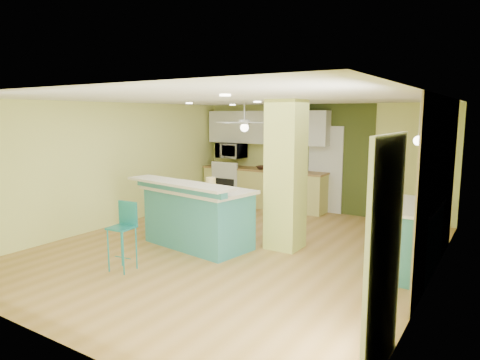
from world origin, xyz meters
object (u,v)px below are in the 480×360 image
at_px(side_counter, 412,238).
at_px(canister, 211,182).
at_px(bar_stool, 124,225).
at_px(fruit_bowl, 263,168).
at_px(peninsula, 197,215).

height_order(side_counter, canister, canister).
distance_m(bar_stool, side_counter, 4.17).
xyz_separation_m(bar_stool, side_counter, (3.56, 2.16, -0.18)).
bearing_deg(bar_stool, side_counter, 25.10).
distance_m(side_counter, canister, 3.34).
relative_size(bar_stool, side_counter, 0.66).
height_order(fruit_bowl, canister, canister).
relative_size(side_counter, canister, 8.96).
xyz_separation_m(peninsula, side_counter, (3.37, 0.70, -0.05)).
bearing_deg(bar_stool, canister, 73.25).
xyz_separation_m(peninsula, bar_stool, (-0.19, -1.46, 0.13)).
xyz_separation_m(side_counter, fruit_bowl, (-3.98, 2.67, 0.49)).
bearing_deg(fruit_bowl, side_counter, -33.83).
bearing_deg(canister, bar_stool, -100.57).
height_order(bar_stool, fruit_bowl, fruit_bowl).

